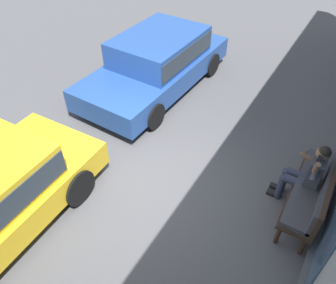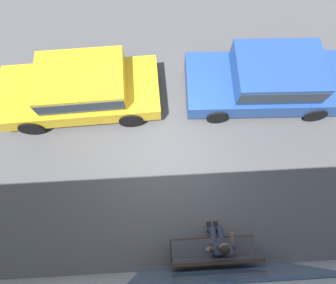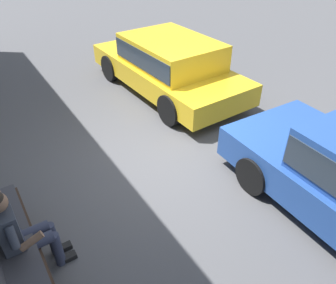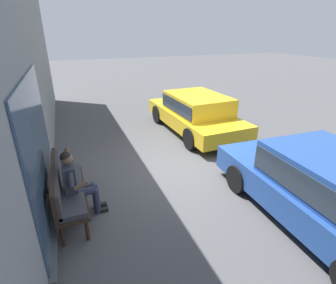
{
  "view_description": "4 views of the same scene",
  "coord_description": "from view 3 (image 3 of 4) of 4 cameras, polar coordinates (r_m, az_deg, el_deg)",
  "views": [
    {
      "loc": [
        3.29,
        2.6,
        4.77
      ],
      "look_at": [
        -0.08,
        0.56,
        1.2
      ],
      "focal_mm": 35.0,
      "sensor_mm": 36.0,
      "label": 1
    },
    {
      "loc": [
        0.08,
        2.6,
        6.93
      ],
      "look_at": [
        -0.04,
        0.39,
        1.19
      ],
      "focal_mm": 28.0,
      "sensor_mm": 36.0,
      "label": 2
    },
    {
      "loc": [
        -4.05,
        2.6,
        3.71
      ],
      "look_at": [
        -0.67,
        0.4,
        0.88
      ],
      "focal_mm": 35.0,
      "sensor_mm": 36.0,
      "label": 3
    },
    {
      "loc": [
        -5.63,
        2.6,
        3.36
      ],
      "look_at": [
        -0.58,
        0.63,
        1.04
      ],
      "focal_mm": 28.0,
      "sensor_mm": 36.0,
      "label": 4
    }
  ],
  "objects": [
    {
      "name": "person_on_phone",
      "position": [
        4.22,
        -24.38,
        -13.93
      ],
      "size": [
        0.73,
        0.74,
        1.38
      ],
      "color": "#2D3347",
      "rests_on": "ground_plane"
    },
    {
      "name": "parked_car_mid",
      "position": [
        8.1,
        0.13,
        13.6
      ],
      "size": [
        4.49,
        2.07,
        1.35
      ],
      "color": "gold",
      "rests_on": "ground_plane"
    },
    {
      "name": "ground_plane",
      "position": [
        6.08,
        -0.27,
        -2.57
      ],
      "size": [
        60.0,
        60.0,
        0.0
      ],
      "primitive_type": "plane",
      "color": "#4C4C4F"
    },
    {
      "name": "bench",
      "position": [
        4.4,
        -27.21,
        -14.88
      ],
      "size": [
        1.94,
        0.55,
        1.04
      ],
      "color": "#332319",
      "rests_on": "ground_plane"
    }
  ]
}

